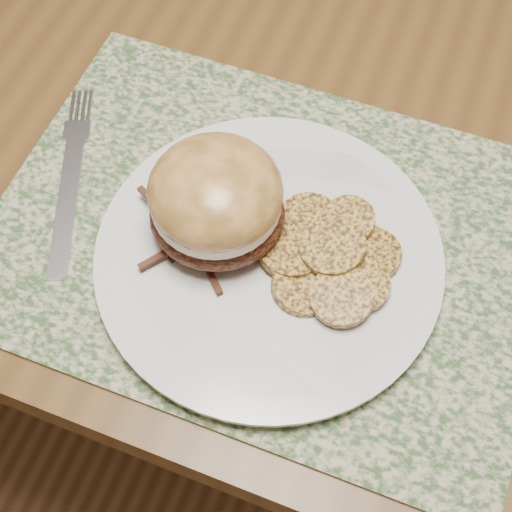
% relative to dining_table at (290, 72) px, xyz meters
% --- Properties ---
extents(ground, '(3.50, 3.50, 0.00)m').
position_rel_dining_table_xyz_m(ground, '(0.00, 0.00, -0.67)').
color(ground, '#53341C').
rests_on(ground, ground).
extents(dining_table, '(1.50, 0.90, 0.75)m').
position_rel_dining_table_xyz_m(dining_table, '(0.00, 0.00, 0.00)').
color(dining_table, brown).
rests_on(dining_table, ground).
extents(placemat, '(0.45, 0.33, 0.00)m').
position_rel_dining_table_xyz_m(placemat, '(0.07, -0.26, 0.08)').
color(placemat, '#33522A').
rests_on(placemat, dining_table).
extents(dinner_plate, '(0.26, 0.26, 0.02)m').
position_rel_dining_table_xyz_m(dinner_plate, '(0.08, -0.28, 0.09)').
color(dinner_plate, silver).
rests_on(dinner_plate, placemat).
extents(pork_sandwich, '(0.14, 0.13, 0.08)m').
position_rel_dining_table_xyz_m(pork_sandwich, '(0.03, -0.27, 0.14)').
color(pork_sandwich, black).
rests_on(pork_sandwich, dinner_plate).
extents(roasted_potatoes, '(0.13, 0.12, 0.03)m').
position_rel_dining_table_xyz_m(roasted_potatoes, '(0.12, -0.27, 0.11)').
color(roasted_potatoes, '#BF8F38').
rests_on(roasted_potatoes, dinner_plate).
extents(fork, '(0.09, 0.19, 0.00)m').
position_rel_dining_table_xyz_m(fork, '(-0.11, -0.26, 0.09)').
color(fork, '#BBBAC2').
rests_on(fork, placemat).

